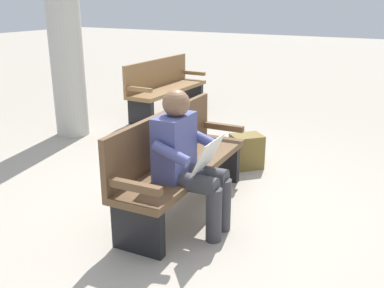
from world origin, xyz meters
name	(u,v)px	position (x,y,z in m)	size (l,w,h in m)	color
ground_plane	(186,209)	(0.00, 0.00, 0.00)	(40.00, 40.00, 0.00)	#A89E8E
bench_near	(178,161)	(0.00, -0.07, 0.46)	(1.83, 0.59, 0.90)	brown
person_seated	(187,158)	(0.28, 0.18, 0.63)	(0.59, 0.59, 1.18)	#474C84
backpack	(246,151)	(-1.26, 0.07, 0.19)	(0.43, 0.42, 0.39)	brown
bench_far	(165,87)	(-2.90, -2.09, 0.46)	(1.80, 0.50, 0.90)	olive
support_pillar	(62,5)	(-1.25, -2.59, 1.77)	(0.45, 0.45, 3.53)	#B2AFA8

